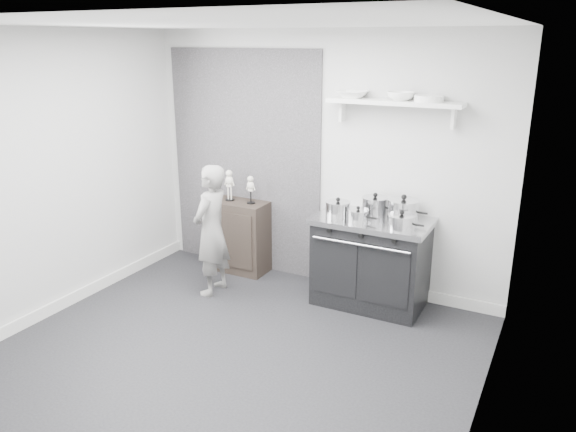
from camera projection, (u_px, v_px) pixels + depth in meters
name	position (u px, v px, depth m)	size (l,w,h in m)	color
ground	(233.00, 354.00, 4.84)	(4.00, 4.00, 0.00)	black
room_shell	(228.00, 163.00, 4.51)	(4.02, 3.62, 2.71)	#B6B6B4
wall_shelf	(394.00, 104.00, 5.30)	(1.30, 0.26, 0.24)	white
stove	(371.00, 261.00, 5.64)	(1.14, 0.71, 0.91)	black
side_cabinet	(241.00, 236.00, 6.48)	(0.64, 0.37, 0.83)	black
child	(211.00, 230.00, 5.82)	(0.51, 0.33, 1.39)	slate
pot_front_left	(338.00, 209.00, 5.56)	(0.33, 0.25, 0.19)	#BDBDBF
pot_back_left	(375.00, 206.00, 5.61)	(0.35, 0.26, 0.22)	#BDBDBF
pot_back_right	(403.00, 210.00, 5.44)	(0.39, 0.31, 0.25)	#BDBDBF
pot_front_right	(401.00, 222.00, 5.18)	(0.34, 0.26, 0.18)	#BDBDBF
pot_front_center	(358.00, 215.00, 5.41)	(0.29, 0.21, 0.15)	#BDBDBF
skeleton_full	(229.00, 183.00, 6.35)	(0.11, 0.07, 0.41)	beige
skeleton_torso	(251.00, 188.00, 6.23)	(0.10, 0.06, 0.36)	beige
bowl_large	(352.00, 94.00, 5.46)	(0.30, 0.30, 0.07)	white
bowl_small	(401.00, 96.00, 5.25)	(0.25, 0.25, 0.08)	white
plate_stack	(429.00, 99.00, 5.13)	(0.27, 0.27, 0.06)	white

